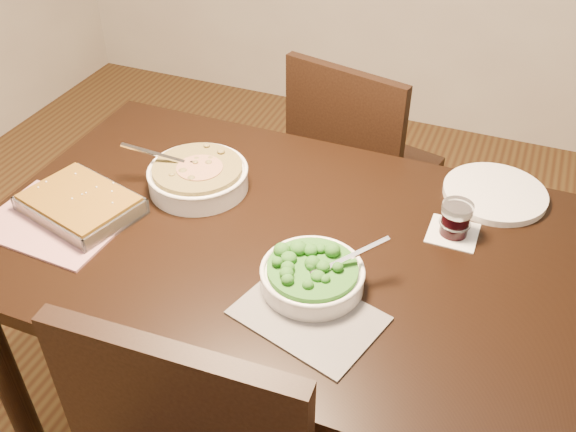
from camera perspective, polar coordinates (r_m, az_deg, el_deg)
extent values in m
plane|color=#432613|center=(2.10, -0.99, -17.61)|extent=(4.00, 4.00, 0.00)
cube|color=black|center=(1.55, -1.27, -2.24)|extent=(1.40, 0.90, 0.04)
cube|color=black|center=(1.60, -1.24, -4.15)|extent=(1.26, 0.76, 0.08)
cylinder|color=black|center=(1.90, -23.79, -12.87)|extent=(0.07, 0.07, 0.71)
cylinder|color=black|center=(2.29, -11.87, -0.03)|extent=(0.07, 0.07, 0.71)
cylinder|color=black|center=(2.01, 19.95, -8.24)|extent=(0.07, 0.07, 0.71)
cube|color=#9F2D3F|center=(1.67, -20.01, -0.54)|extent=(0.34, 0.26, 0.01)
cube|color=#282830|center=(1.35, 1.83, -8.84)|extent=(0.33, 0.28, 0.01)
cube|color=white|center=(1.59, 14.44, -1.48)|extent=(0.12, 0.12, 0.00)
cylinder|color=white|center=(1.70, -7.96, 3.24)|extent=(0.26, 0.26, 0.05)
torus|color=white|center=(1.68, -8.05, 4.06)|extent=(0.26, 0.26, 0.01)
cylinder|color=#3D3110|center=(1.68, -8.06, 4.17)|extent=(0.23, 0.23, 0.02)
cube|color=silver|center=(1.69, -10.73, 4.66)|extent=(0.16, 0.06, 0.05)
cylinder|color=maroon|center=(1.67, -7.87, 4.28)|extent=(0.12, 0.12, 0.00)
cylinder|color=white|center=(1.40, 2.16, -5.60)|extent=(0.22, 0.22, 0.04)
torus|color=white|center=(1.38, 2.19, -4.83)|extent=(0.23, 0.23, 0.01)
cylinder|color=#1A4B11|center=(1.38, 2.19, -4.71)|extent=(0.20, 0.20, 0.02)
cube|color=silver|center=(1.39, 4.94, -3.58)|extent=(0.12, 0.11, 0.05)
cube|color=silver|center=(1.69, -17.83, 0.38)|extent=(0.32, 0.27, 0.01)
cube|color=#55380C|center=(1.67, -17.99, 1.06)|extent=(0.30, 0.25, 0.04)
cube|color=silver|center=(1.72, -15.45, 2.56)|extent=(0.27, 0.08, 0.04)
cube|color=silver|center=(1.64, -20.62, -0.71)|extent=(0.27, 0.08, 0.04)
cube|color=silver|center=(1.58, -14.97, -0.80)|extent=(0.06, 0.20, 0.04)
cube|color=silver|center=(1.77, -20.65, 2.54)|extent=(0.06, 0.20, 0.04)
cylinder|color=black|center=(1.57, 14.62, -0.58)|extent=(0.07, 0.07, 0.06)
cylinder|color=silver|center=(1.55, 14.86, 0.65)|extent=(0.07, 0.07, 0.02)
cylinder|color=white|center=(1.74, 17.91, 1.94)|extent=(0.26, 0.26, 0.02)
cube|color=black|center=(2.35, 6.98, 4.09)|extent=(0.51, 0.51, 0.04)
cylinder|color=black|center=(2.56, 12.12, 0.37)|extent=(0.04, 0.04, 0.41)
cylinder|color=black|center=(2.30, 8.25, -4.13)|extent=(0.04, 0.04, 0.41)
cylinder|color=black|center=(2.68, 5.18, 3.10)|extent=(0.04, 0.04, 0.41)
cylinder|color=black|center=(2.43, 0.78, -0.88)|extent=(0.04, 0.04, 0.41)
cube|color=black|center=(2.08, 4.87, 7.21)|extent=(0.42, 0.13, 0.45)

